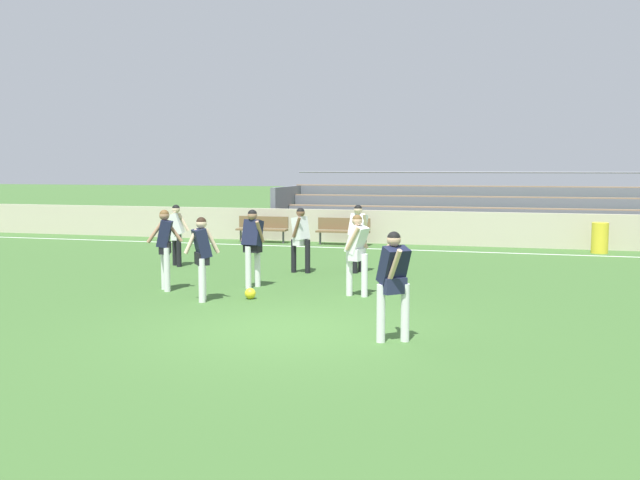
% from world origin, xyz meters
% --- Properties ---
extents(ground_plane, '(160.00, 160.00, 0.00)m').
position_xyz_m(ground_plane, '(0.00, 0.00, 0.00)').
color(ground_plane, '#3D662D').
extents(field_line_sideline, '(44.00, 0.12, 0.01)m').
position_xyz_m(field_line_sideline, '(0.00, 11.43, 0.00)').
color(field_line_sideline, white).
rests_on(field_line_sideline, ground).
extents(sideline_wall, '(48.00, 0.16, 1.13)m').
position_xyz_m(sideline_wall, '(0.00, 13.09, 0.57)').
color(sideline_wall, beige).
rests_on(sideline_wall, ground).
extents(bleacher_stand, '(16.09, 3.69, 2.43)m').
position_xyz_m(bleacher_stand, '(2.86, 15.58, 1.01)').
color(bleacher_stand, '#897051').
rests_on(bleacher_stand, ground).
extents(bench_far_right, '(1.80, 0.40, 0.90)m').
position_xyz_m(bench_far_right, '(-4.93, 12.31, 0.55)').
color(bench_far_right, brown).
rests_on(bench_far_right, ground).
extents(bench_centre_sideline, '(1.80, 0.40, 0.90)m').
position_xyz_m(bench_centre_sideline, '(-2.06, 12.31, 0.55)').
color(bench_centre_sideline, brown).
rests_on(bench_centre_sideline, ground).
extents(trash_bin, '(0.50, 0.50, 0.93)m').
position_xyz_m(trash_bin, '(5.98, 12.15, 0.47)').
color(trash_bin, yellow).
rests_on(trash_bin, ground).
extents(player_dark_pressing_high, '(0.51, 0.44, 1.70)m').
position_xyz_m(player_dark_pressing_high, '(-1.95, 3.60, 1.01)').
color(player_dark_pressing_high, white).
rests_on(player_dark_pressing_high, ground).
extents(player_dark_trailing_run, '(0.65, 0.51, 1.64)m').
position_xyz_m(player_dark_trailing_run, '(-2.34, 1.87, 0.98)').
color(player_dark_trailing_run, white).
rests_on(player_dark_trailing_run, ground).
extents(player_white_wide_left, '(0.53, 0.46, 1.68)m').
position_xyz_m(player_white_wide_left, '(-0.23, 6.34, 1.00)').
color(player_white_wide_left, black).
rests_on(player_white_wide_left, ground).
extents(player_white_on_ball, '(0.49, 0.59, 1.61)m').
position_xyz_m(player_white_on_ball, '(-1.58, 5.92, 0.95)').
color(player_white_on_ball, black).
rests_on(player_white_on_ball, ground).
extents(player_white_dropping_back, '(0.49, 0.57, 1.66)m').
position_xyz_m(player_white_dropping_back, '(0.46, 3.17, 0.99)').
color(player_white_dropping_back, white).
rests_on(player_white_dropping_back, ground).
extents(player_dark_challenging, '(0.54, 0.71, 1.66)m').
position_xyz_m(player_dark_challenging, '(1.80, -0.35, 0.99)').
color(player_dark_challenging, white).
rests_on(player_dark_challenging, ground).
extents(player_dark_overlapping, '(0.66, 0.47, 1.72)m').
position_xyz_m(player_dark_overlapping, '(-3.59, 2.75, 1.03)').
color(player_dark_overlapping, white).
rests_on(player_dark_overlapping, ground).
extents(player_white_deep_cover, '(0.59, 0.46, 1.62)m').
position_xyz_m(player_white_deep_cover, '(-5.08, 6.18, 0.96)').
color(player_white_deep_cover, black).
rests_on(player_white_deep_cover, ground).
extents(soccer_ball, '(0.22, 0.22, 0.22)m').
position_xyz_m(soccer_ball, '(-1.51, 2.31, 0.11)').
color(soccer_ball, yellow).
rests_on(soccer_ball, ground).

